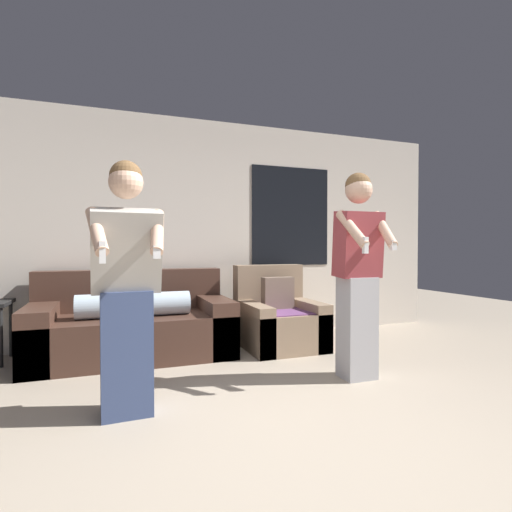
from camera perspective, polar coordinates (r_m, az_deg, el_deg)
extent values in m
plane|color=tan|center=(2.35, 6.90, -27.69)|extent=(14.00, 14.00, 0.00)
cube|color=silver|center=(4.96, -9.28, 3.70)|extent=(6.92, 0.06, 2.70)
cube|color=black|center=(5.35, 5.00, 5.68)|extent=(1.10, 0.01, 1.30)
cube|color=#472D23|center=(4.39, -17.06, -10.85)|extent=(1.99, 0.99, 0.44)
cube|color=#472D23|center=(4.70, -17.35, -4.59)|extent=(1.99, 0.22, 0.45)
cube|color=#472D23|center=(4.41, -28.40, -9.95)|extent=(0.28, 0.99, 0.58)
cube|color=#472D23|center=(4.50, -5.97, -9.59)|extent=(0.28, 0.99, 0.58)
cylinder|color=silver|center=(4.21, -16.99, -6.67)|extent=(1.10, 0.24, 0.24)
cube|color=#937A60|center=(4.61, 3.45, -10.33)|extent=(0.84, 0.92, 0.42)
cube|color=#937A60|center=(4.87, 1.76, -4.23)|extent=(0.84, 0.20, 0.50)
cube|color=#937A60|center=(4.49, -0.46, -10.01)|extent=(0.18, 0.92, 0.52)
cube|color=#937A60|center=(4.74, 7.15, -9.40)|extent=(0.18, 0.92, 0.52)
cube|color=#704275|center=(4.53, 3.69, -7.76)|extent=(0.71, 0.73, 0.01)
cube|color=#7A6656|center=(4.61, 3.12, -5.27)|extent=(0.36, 0.14, 0.36)
cylinder|color=black|center=(4.54, -32.65, -9.78)|extent=(0.04, 0.04, 0.57)
cylinder|color=black|center=(4.93, -31.61, -8.89)|extent=(0.04, 0.04, 0.57)
cube|color=#384770|center=(2.92, -18.01, -12.98)|extent=(0.34, 0.25, 0.85)
cube|color=#ADA89E|center=(2.79, -18.05, 0.76)|extent=(0.45, 0.36, 0.58)
sphere|color=#DBAD8E|center=(2.80, -18.08, 9.98)|extent=(0.22, 0.22, 0.22)
sphere|color=brown|center=(2.82, -18.09, 10.73)|extent=(0.21, 0.21, 0.21)
cylinder|color=#DBAD8E|center=(2.63, -21.78, 3.34)|extent=(0.16, 0.36, 0.32)
cube|color=white|center=(2.48, -21.09, 0.49)|extent=(0.04, 0.04, 0.13)
cylinder|color=#DBAD8E|center=(2.66, -13.91, 3.37)|extent=(0.13, 0.36, 0.32)
cube|color=white|center=(2.51, -14.02, 0.55)|extent=(0.05, 0.04, 0.08)
cube|color=#B2B2B7|center=(3.63, 14.21, -9.85)|extent=(0.29, 0.25, 0.88)
cube|color=#99383D|center=(3.55, 14.37, 1.61)|extent=(0.38, 0.26, 0.58)
sphere|color=#DBAD8E|center=(3.58, 14.47, 9.10)|extent=(0.23, 0.23, 0.23)
sphere|color=brown|center=(3.60, 14.38, 9.73)|extent=(0.22, 0.22, 0.22)
cylinder|color=#DBAD8E|center=(3.35, 13.58, 3.80)|extent=(0.13, 0.36, 0.33)
cube|color=white|center=(3.23, 15.35, 1.49)|extent=(0.04, 0.04, 0.13)
cylinder|color=#DBAD8E|center=(3.53, 17.83, 3.65)|extent=(0.14, 0.36, 0.33)
cube|color=white|center=(3.39, 19.02, 1.45)|extent=(0.04, 0.04, 0.08)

